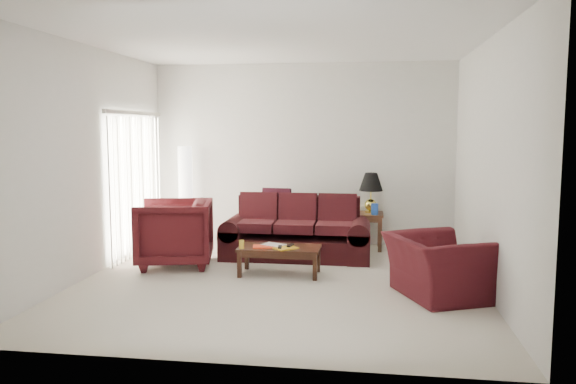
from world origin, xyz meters
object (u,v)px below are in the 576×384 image
Objects in this scene: sofa at (296,228)px; armchair_left at (174,233)px; armchair_right at (437,267)px; coffee_table at (280,261)px; end_table at (366,231)px; floor_lamp at (186,194)px.

armchair_left reaches higher than sofa.
armchair_right is (1.86, -1.70, -0.09)m from sofa.
coffee_table is (-0.09, -0.99, -0.26)m from sofa.
armchair_left is 0.95× the size of armchair_right.
floor_lamp reaches higher than end_table.
armchair_left reaches higher than end_table.
floor_lamp is 1.61× the size of armchair_left.
armchair_right is 1.01× the size of coffee_table.
armchair_left is (-1.64, -0.70, 0.02)m from sofa.
floor_lamp is 1.54× the size of coffee_table.
sofa is 1.79m from armchair_left.
coffee_table is at bearing -122.16° from end_table.
coffee_table is at bearing -100.89° from sofa.
sofa is 1.03m from coffee_table.
armchair_right is (3.84, -2.54, -0.47)m from floor_lamp.
floor_lamp is at bearing -179.86° from armchair_left.
floor_lamp is 4.63m from armchair_right.
sofa is 2.13× the size of armchair_left.
end_table is 0.35× the size of floor_lamp.
armchair_left is at bearing -77.42° from floor_lamp.
sofa reaches higher than armchair_right.
coffee_table is (-1.95, 0.70, -0.17)m from armchair_right.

